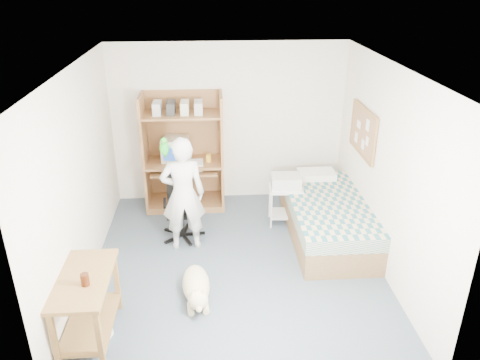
{
  "coord_description": "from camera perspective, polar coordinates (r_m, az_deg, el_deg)",
  "views": [
    {
      "loc": [
        -0.3,
        -4.99,
        3.47
      ],
      "look_at": [
        0.06,
        0.3,
        1.05
      ],
      "focal_mm": 35.0,
      "sensor_mm": 36.0,
      "label": 1
    }
  ],
  "objects": [
    {
      "name": "wall_back",
      "position": [
        7.34,
        -1.41,
        6.89
      ],
      "size": [
        3.6,
        0.02,
        2.5
      ],
      "primitive_type": "cube",
      "color": "white",
      "rests_on": "floor"
    },
    {
      "name": "drink_glass",
      "position": [
        4.69,
        -18.38,
        -11.45
      ],
      "size": [
        0.08,
        0.08,
        0.12
      ],
      "primitive_type": "cylinder",
      "color": "#3D1909",
      "rests_on": "side_desk"
    },
    {
      "name": "floor_box_a",
      "position": [
        5.23,
        -16.98,
        -17.6
      ],
      "size": [
        0.3,
        0.26,
        0.1
      ],
      "primitive_type": "cube",
      "rotation": [
        0.0,
        0.0,
        -0.29
      ],
      "color": "white",
      "rests_on": "floor"
    },
    {
      "name": "corkboard",
      "position": [
        6.56,
        14.77,
        5.76
      ],
      "size": [
        0.04,
        0.94,
        0.66
      ],
      "color": "#8F6340",
      "rests_on": "wall_right"
    },
    {
      "name": "side_desk",
      "position": [
        4.98,
        -18.16,
        -13.64
      ],
      "size": [
        0.5,
        1.0,
        0.75
      ],
      "color": "brown",
      "rests_on": "floor"
    },
    {
      "name": "floor",
      "position": [
        6.08,
        -0.41,
        -10.26
      ],
      "size": [
        4.0,
        4.0,
        0.0
      ],
      "primitive_type": "plane",
      "color": "#414C58",
      "rests_on": "ground"
    },
    {
      "name": "dog",
      "position": [
        5.47,
        -5.34,
        -12.81
      ],
      "size": [
        0.37,
        0.98,
        0.36
      ],
      "rotation": [
        0.0,
        0.0,
        0.08
      ],
      "color": "beige",
      "rests_on": "floor"
    },
    {
      "name": "office_chair",
      "position": [
        6.58,
        -7.11,
        -4.13
      ],
      "size": [
        0.53,
        0.53,
        0.94
      ],
      "rotation": [
        0.0,
        0.0,
        0.08
      ],
      "color": "black",
      "rests_on": "floor"
    },
    {
      "name": "keyboard",
      "position": [
        7.15,
        -6.42,
        1.29
      ],
      "size": [
        0.46,
        0.18,
        0.03
      ],
      "primitive_type": "cube",
      "rotation": [
        0.0,
        0.0,
        0.04
      ],
      "color": "beige",
      "rests_on": "computer_hutch"
    },
    {
      "name": "ceiling",
      "position": [
        5.09,
        -0.5,
        13.54
      ],
      "size": [
        3.6,
        4.0,
        0.02
      ],
      "primitive_type": "cube",
      "color": "white",
      "rests_on": "wall_back"
    },
    {
      "name": "printer",
      "position": [
        6.74,
        5.63,
        -0.17
      ],
      "size": [
        0.44,
        0.34,
        0.18
      ],
      "primitive_type": "cube",
      "rotation": [
        0.0,
        0.0,
        -0.06
      ],
      "color": "beige",
      "rests_on": "printer_cart"
    },
    {
      "name": "computer_hutch",
      "position": [
        7.24,
        -6.83,
        2.87
      ],
      "size": [
        1.2,
        0.63,
        1.8
      ],
      "color": "brown",
      "rests_on": "floor"
    },
    {
      "name": "crt_monitor",
      "position": [
        7.21,
        -7.91,
        3.77
      ],
      "size": [
        0.42,
        0.44,
        0.35
      ],
      "rotation": [
        0.0,
        0.0,
        -0.14
      ],
      "color": "beige",
      "rests_on": "computer_hutch"
    },
    {
      "name": "person",
      "position": [
        6.1,
        -6.95,
        -1.77
      ],
      "size": [
        0.6,
        0.42,
        1.57
      ],
      "primitive_type": "imported",
      "rotation": [
        0.0,
        0.0,
        3.22
      ],
      "color": "silver",
      "rests_on": "floor"
    },
    {
      "name": "wall_left",
      "position": [
        5.66,
        -18.94,
        0.04
      ],
      "size": [
        0.02,
        4.0,
        2.5
      ],
      "primitive_type": "cube",
      "color": "white",
      "rests_on": "floor"
    },
    {
      "name": "printer_cart",
      "position": [
        6.86,
        5.53,
        -2.34
      ],
      "size": [
        0.51,
        0.41,
        0.58
      ],
      "rotation": [
        0.0,
        0.0,
        -0.06
      ],
      "color": "silver",
      "rests_on": "floor"
    },
    {
      "name": "bed",
      "position": [
        6.64,
        10.55,
        -4.58
      ],
      "size": [
        1.02,
        2.02,
        0.66
      ],
      "color": "brown",
      "rests_on": "floor"
    },
    {
      "name": "parrot",
      "position": [
        5.88,
        -9.21,
        3.94
      ],
      "size": [
        0.12,
        0.2,
        0.32
      ],
      "rotation": [
        0.0,
        0.0,
        0.08
      ],
      "color": "#148112",
      "rests_on": "person"
    },
    {
      "name": "floor_box_b",
      "position": [
        5.39,
        -16.51,
        -16.21
      ],
      "size": [
        0.24,
        0.26,
        0.08
      ],
      "primitive_type": "cube",
      "rotation": [
        0.0,
        0.0,
        0.3
      ],
      "color": "#AEAEA9",
      "rests_on": "floor"
    },
    {
      "name": "wall_right",
      "position": [
        5.85,
        17.44,
        1.03
      ],
      "size": [
        0.02,
        4.0,
        2.5
      ],
      "primitive_type": "cube",
      "color": "white",
      "rests_on": "floor"
    },
    {
      "name": "pencil_cup",
      "position": [
        7.15,
        -3.85,
        2.69
      ],
      "size": [
        0.08,
        0.08,
        0.12
      ],
      "primitive_type": "cylinder",
      "color": "gold",
      "rests_on": "computer_hutch"
    }
  ]
}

